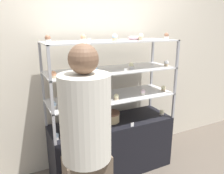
% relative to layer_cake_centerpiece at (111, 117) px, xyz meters
% --- Properties ---
extents(ground_plane, '(20.00, 20.00, 0.00)m').
position_rel_layer_cake_centerpiece_xyz_m(ground_plane, '(0.01, 0.00, -0.69)').
color(ground_plane, brown).
extents(back_wall, '(8.00, 0.05, 2.60)m').
position_rel_layer_cake_centerpiece_xyz_m(back_wall, '(0.01, 0.38, 0.61)').
color(back_wall, beige).
rests_on(back_wall, ground_plane).
extents(display_base, '(1.41, 0.47, 0.64)m').
position_rel_layer_cake_centerpiece_xyz_m(display_base, '(0.01, 0.00, -0.38)').
color(display_base, black).
rests_on(display_base, ground_plane).
extents(display_riser_lower, '(1.41, 0.47, 0.30)m').
position_rel_layer_cake_centerpiece_xyz_m(display_riser_lower, '(0.01, 0.00, 0.23)').
color(display_riser_lower, '#99999E').
rests_on(display_riser_lower, display_base).
extents(display_riser_middle, '(1.41, 0.47, 0.30)m').
position_rel_layer_cake_centerpiece_xyz_m(display_riser_middle, '(0.01, 0.00, 0.53)').
color(display_riser_middle, '#99999E').
rests_on(display_riser_middle, display_riser_lower).
extents(display_riser_upper, '(1.41, 0.47, 0.30)m').
position_rel_layer_cake_centerpiece_xyz_m(display_riser_upper, '(0.01, 0.00, 0.83)').
color(display_riser_upper, '#99999E').
rests_on(display_riser_upper, display_riser_middle).
extents(layer_cake_centerpiece, '(0.19, 0.19, 0.11)m').
position_rel_layer_cake_centerpiece_xyz_m(layer_cake_centerpiece, '(0.00, 0.00, 0.00)').
color(layer_cake_centerpiece, '#DBBC84').
rests_on(layer_cake_centerpiece, display_base).
extents(sheet_cake_frosted, '(0.24, 0.15, 0.07)m').
position_rel_layer_cake_centerpiece_xyz_m(sheet_cake_frosted, '(-0.38, 0.04, 0.28)').
color(sheet_cake_frosted, '#DBBC84').
rests_on(sheet_cake_frosted, display_riser_lower).
extents(cupcake_0, '(0.05, 0.05, 0.06)m').
position_rel_layer_cake_centerpiece_xyz_m(cupcake_0, '(-0.65, -0.13, -0.03)').
color(cupcake_0, white).
rests_on(cupcake_0, display_base).
extents(cupcake_1, '(0.05, 0.05, 0.06)m').
position_rel_layer_cake_centerpiece_xyz_m(cupcake_1, '(0.64, -0.10, -0.03)').
color(cupcake_1, beige).
rests_on(cupcake_1, display_base).
extents(price_tag_0, '(0.04, 0.00, 0.04)m').
position_rel_layer_cake_centerpiece_xyz_m(price_tag_0, '(0.15, -0.22, -0.04)').
color(price_tag_0, white).
rests_on(price_tag_0, display_base).
extents(cupcake_2, '(0.05, 0.05, 0.07)m').
position_rel_layer_cake_centerpiece_xyz_m(cupcake_2, '(-0.64, -0.07, 0.27)').
color(cupcake_2, white).
rests_on(cupcake_2, display_riser_lower).
extents(cupcake_3, '(0.05, 0.05, 0.07)m').
position_rel_layer_cake_centerpiece_xyz_m(cupcake_3, '(-0.00, -0.12, 0.27)').
color(cupcake_3, '#CCB28C').
rests_on(cupcake_3, display_riser_lower).
extents(cupcake_4, '(0.05, 0.05, 0.07)m').
position_rel_layer_cake_centerpiece_xyz_m(cupcake_4, '(0.34, -0.11, 0.27)').
color(cupcake_4, beige).
rests_on(cupcake_4, display_riser_lower).
extents(cupcake_5, '(0.05, 0.05, 0.07)m').
position_rel_layer_cake_centerpiece_xyz_m(cupcake_5, '(0.65, -0.09, 0.27)').
color(cupcake_5, '#CCB28C').
rests_on(cupcake_5, display_riser_lower).
extents(price_tag_1, '(0.04, 0.00, 0.04)m').
position_rel_layer_cake_centerpiece_xyz_m(price_tag_1, '(-0.11, -0.22, 0.27)').
color(price_tag_1, white).
rests_on(price_tag_1, display_riser_lower).
extents(cupcake_6, '(0.05, 0.05, 0.06)m').
position_rel_layer_cake_centerpiece_xyz_m(cupcake_6, '(-0.63, -0.13, 0.58)').
color(cupcake_6, '#CCB28C').
rests_on(cupcake_6, display_riser_middle).
extents(cupcake_7, '(0.05, 0.05, 0.06)m').
position_rel_layer_cake_centerpiece_xyz_m(cupcake_7, '(-0.22, -0.08, 0.58)').
color(cupcake_7, beige).
rests_on(cupcake_7, display_riser_middle).
extents(cupcake_8, '(0.05, 0.05, 0.06)m').
position_rel_layer_cake_centerpiece_xyz_m(cupcake_8, '(0.22, -0.04, 0.58)').
color(cupcake_8, white).
rests_on(cupcake_8, display_riser_middle).
extents(cupcake_9, '(0.05, 0.05, 0.06)m').
position_rel_layer_cake_centerpiece_xyz_m(cupcake_9, '(0.66, -0.09, 0.58)').
color(cupcake_9, '#CCB28C').
rests_on(cupcake_9, display_riser_middle).
extents(price_tag_2, '(0.04, 0.00, 0.04)m').
position_rel_layer_cake_centerpiece_xyz_m(price_tag_2, '(0.05, -0.22, 0.57)').
color(price_tag_2, white).
rests_on(price_tag_2, display_riser_middle).
extents(cupcake_10, '(0.05, 0.05, 0.07)m').
position_rel_layer_cake_centerpiece_xyz_m(cupcake_10, '(-0.64, -0.04, 0.88)').
color(cupcake_10, white).
rests_on(cupcake_10, display_riser_upper).
extents(cupcake_11, '(0.05, 0.05, 0.07)m').
position_rel_layer_cake_centerpiece_xyz_m(cupcake_11, '(-0.32, -0.05, 0.88)').
color(cupcake_11, white).
rests_on(cupcake_11, display_riser_upper).
extents(cupcake_12, '(0.05, 0.05, 0.07)m').
position_rel_layer_cake_centerpiece_xyz_m(cupcake_12, '(0.01, -0.06, 0.88)').
color(cupcake_12, '#CCB28C').
rests_on(cupcake_12, display_riser_upper).
extents(cupcake_13, '(0.05, 0.05, 0.07)m').
position_rel_layer_cake_centerpiece_xyz_m(cupcake_13, '(0.33, -0.05, 0.88)').
color(cupcake_13, '#CCB28C').
rests_on(cupcake_13, display_riser_upper).
extents(cupcake_14, '(0.05, 0.05, 0.07)m').
position_rel_layer_cake_centerpiece_xyz_m(cupcake_14, '(0.67, -0.06, 0.88)').
color(cupcake_14, white).
rests_on(cupcake_14, display_riser_upper).
extents(price_tag_3, '(0.04, 0.00, 0.04)m').
position_rel_layer_cake_centerpiece_xyz_m(price_tag_3, '(-0.32, -0.22, 0.87)').
color(price_tag_3, white).
rests_on(price_tag_3, display_riser_upper).
extents(donut_glazed, '(0.14, 0.14, 0.04)m').
position_rel_layer_cake_centerpiece_xyz_m(donut_glazed, '(0.31, 0.04, 0.87)').
color(donut_glazed, '#EFB2BC').
rests_on(donut_glazed, display_riser_upper).
extents(customer_figure, '(0.37, 0.37, 1.58)m').
position_rel_layer_cake_centerpiece_xyz_m(customer_figure, '(-0.54, -0.67, 0.15)').
color(customer_figure, brown).
rests_on(customer_figure, ground_plane).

